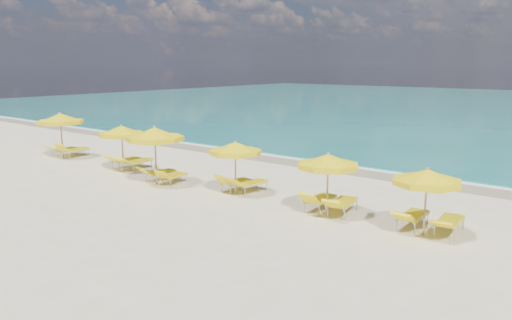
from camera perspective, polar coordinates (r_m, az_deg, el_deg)
The scene contains 22 objects.
ground_plane at distance 19.50m, azimuth -2.76°, elevation -4.13°, with size 120.00×120.00×0.00m, color beige.
wet_sand_band at distance 25.37m, azimuth 8.34°, elevation -0.66°, with size 120.00×2.60×0.01m, color tan.
foam_line at distance 26.05m, azimuth 9.23°, elevation -0.38°, with size 120.00×1.20×0.03m, color white.
whitecap_near at distance 36.53m, azimuth 7.85°, elevation 2.93°, with size 14.00×0.36×0.05m, color white.
umbrella_1 at distance 29.04m, azimuth -21.47°, elevation 4.39°, with size 3.15×3.15×2.48m.
umbrella_2 at distance 24.60m, azimuth -15.11°, elevation 3.18°, with size 2.33×2.33×2.22m.
umbrella_3 at distance 21.40m, azimuth -11.50°, elevation 2.86°, with size 2.54×2.54×2.50m.
umbrella_4 at distance 19.47m, azimuth -2.39°, elevation 1.32°, with size 2.24×2.24×2.13m.
umbrella_5 at distance 16.92m, azimuth 8.25°, elevation -0.19°, with size 2.32×2.32×2.15m.
umbrella_6 at distance 15.54m, azimuth 18.97°, elevation -1.91°, with size 2.24×2.24×2.08m.
lounger_1_left at distance 29.98m, azimuth -21.05°, elevation 0.91°, with size 0.69×1.79×0.64m.
lounger_1_right at distance 29.11m, azimuth -20.02°, elevation 0.78°, with size 0.97×2.00×0.91m.
lounger_2_left at distance 25.56m, azimuth -14.71°, elevation -0.31°, with size 0.64×1.88×0.75m.
lounger_2_right at distance 24.85m, azimuth -13.42°, elevation -0.53°, with size 0.99×2.11×0.79m.
lounger_3_left at distance 22.44m, azimuth -10.96°, elevation -1.73°, with size 0.82×1.81×0.75m.
lounger_3_right at distance 21.68m, azimuth -9.45°, elevation -2.15°, with size 0.82×1.71×0.77m.
lounger_4_left at distance 20.32m, azimuth -2.39°, elevation -2.88°, with size 0.68×1.71×0.80m.
lounger_4_right at distance 19.94m, azimuth -0.68°, elevation -3.10°, with size 0.81×1.93×0.78m.
lounger_5_left at distance 17.74m, azimuth 7.28°, elevation -4.96°, with size 0.78×1.91×0.87m.
lounger_5_right at distance 17.37m, azimuth 9.80°, elevation -5.36°, with size 0.98×2.09×0.82m.
lounger_6_left at distance 16.53m, azimuth 17.42°, elevation -6.62°, with size 0.70×1.94×0.78m.
lounger_6_right at distance 16.32m, azimuth 21.16°, elevation -7.09°, with size 0.79×2.01×0.73m.
Camera 1 is at (12.46, -14.10, 5.11)m, focal length 35.00 mm.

